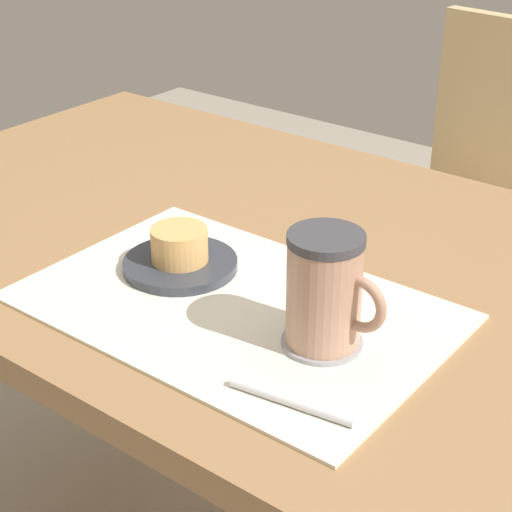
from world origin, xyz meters
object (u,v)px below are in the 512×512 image
at_px(pastry_plate, 180,264).
at_px(coffee_mug, 326,290).
at_px(dining_table, 270,296).
at_px(wooden_chair, 478,215).
at_px(pastry, 179,245).

height_order(pastry_plate, coffee_mug, coffee_mug).
relative_size(dining_table, pastry_plate, 9.22).
bearing_deg(wooden_chair, pastry_plate, 94.51).
bearing_deg(pastry_plate, coffee_mug, -7.91).
distance_m(pastry_plate, coffee_mug, 0.24).
bearing_deg(coffee_mug, pastry_plate, 172.09).
bearing_deg(pastry, dining_table, 68.83).
height_order(pastry, coffee_mug, coffee_mug).
bearing_deg(pastry, wooden_chair, 88.00).
bearing_deg(pastry_plate, wooden_chair, 88.00).
bearing_deg(dining_table, pastry, -111.17).
relative_size(pastry_plate, coffee_mug, 1.14).
xyz_separation_m(dining_table, pastry_plate, (-0.05, -0.12, 0.08)).
relative_size(wooden_chair, coffee_mug, 6.83).
relative_size(dining_table, coffee_mug, 10.46).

